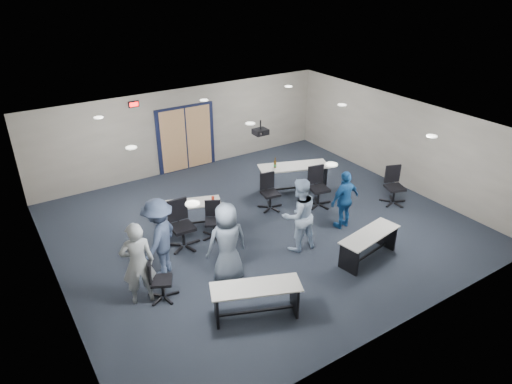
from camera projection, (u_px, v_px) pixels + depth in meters
floor at (261, 226)px, 12.00m from camera, size 10.00×10.00×0.00m
back_wall at (185, 130)px, 14.77m from camera, size 10.00×0.04×2.70m
front_wall at (401, 271)px, 8.01m from camera, size 10.00×0.04×2.70m
left_wall at (49, 238)px, 8.98m from camera, size 0.04×9.00×2.70m
right_wall at (399, 141)px, 13.80m from camera, size 0.04×9.00×2.70m
ceiling at (261, 128)px, 10.78m from camera, size 10.00×9.00×0.04m
double_door at (186, 139)px, 14.88m from camera, size 2.00×0.07×2.20m
exit_sign at (134, 104)px, 13.46m from camera, size 0.32×0.07×0.18m
ceiling_projector at (261, 132)px, 11.43m from camera, size 0.35×0.32×0.37m
ceiling_can_lights at (256, 126)px, 10.98m from camera, size 6.24×5.74×0.02m
table_front_left at (256, 296)px, 8.76m from camera, size 1.82×1.19×0.70m
table_front_right at (369, 242)px, 10.48m from camera, size 1.73×0.83×0.67m
table_back_left at (188, 211)px, 11.75m from camera, size 1.81×1.10×0.81m
table_back_right at (293, 174)px, 13.55m from camera, size 2.18×1.36×1.15m
chair_back_a at (182, 226)px, 10.86m from camera, size 0.77×0.77×1.19m
chair_back_b at (213, 221)px, 11.31m from camera, size 0.80×0.80×0.94m
chair_back_c at (270, 192)px, 12.61m from camera, size 0.72×0.72×1.02m
chair_back_d at (319, 187)px, 12.76m from camera, size 0.84×0.84×1.14m
chair_loose_left at (161, 279)px, 9.23m from camera, size 0.79×0.79×0.94m
chair_loose_right at (395, 186)px, 12.87m from camera, size 0.88×0.88×1.09m
person_gray at (138, 263)px, 8.96m from camera, size 0.75×0.57×1.83m
person_plaid at (227, 243)px, 9.61m from camera, size 0.96×0.69×1.83m
person_lightblue at (299, 215)px, 10.67m from camera, size 0.94×0.76×1.83m
person_navy at (345, 200)px, 11.63m from camera, size 0.95×0.45×1.58m
person_back at (159, 238)px, 9.79m from camera, size 1.33×1.29×1.83m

